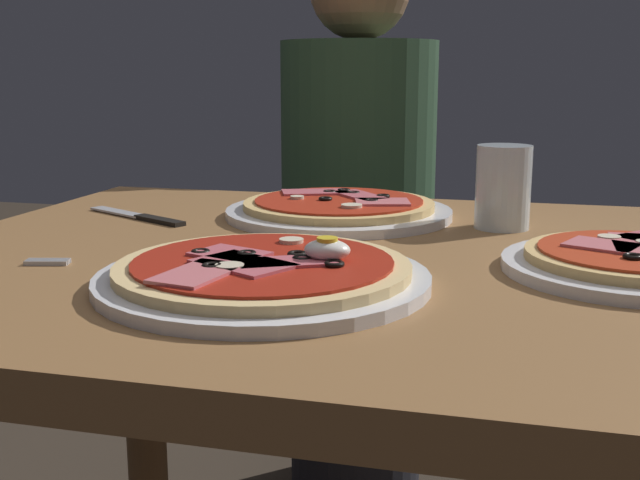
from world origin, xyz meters
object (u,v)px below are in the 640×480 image
object	(u,v)px
pizza_foreground	(263,273)
pizza_across_left	(635,262)
pizza_across_right	(339,209)
dining_table	(382,358)
knife	(142,217)
diner_person	(357,244)
water_glass_near	(503,192)

from	to	relation	value
pizza_foreground	pizza_across_left	distance (m)	0.37
pizza_across_right	dining_table	bearing A→B (deg)	-64.50
dining_table	knife	bearing A→B (deg)	160.17
knife	diner_person	bearing A→B (deg)	75.17
pizza_across_left	pizza_across_right	world-z (taller)	same
diner_person	pizza_across_left	bearing A→B (deg)	119.67
pizza_across_left	knife	distance (m)	0.63
pizza_foreground	water_glass_near	size ratio (longest dim) A/B	2.97
pizza_foreground	knife	bearing A→B (deg)	133.44
dining_table	diner_person	world-z (taller)	diner_person
pizza_across_right	pizza_across_left	bearing A→B (deg)	-32.41
knife	pizza_foreground	bearing A→B (deg)	-46.56
dining_table	pizza_foreground	xyz separation A→B (m)	(-0.09, -0.16, 0.13)
pizza_across_left	pizza_across_right	bearing A→B (deg)	147.59
pizza_foreground	pizza_across_left	xyz separation A→B (m)	(0.35, 0.14, -0.00)
pizza_foreground	pizza_across_right	bearing A→B (deg)	91.92
dining_table	pizza_foreground	size ratio (longest dim) A/B	3.41
dining_table	knife	xyz separation A→B (m)	(-0.36, 0.13, 0.12)
water_glass_near	knife	bearing A→B (deg)	-173.15
pizza_foreground	water_glass_near	world-z (taller)	water_glass_near
water_glass_near	dining_table	bearing A→B (deg)	-122.82
pizza_across_left	pizza_foreground	bearing A→B (deg)	-158.06
pizza_across_right	water_glass_near	world-z (taller)	water_glass_near
pizza_across_left	knife	bearing A→B (deg)	166.66
water_glass_near	pizza_across_left	bearing A→B (deg)	-56.00
pizza_foreground	diner_person	size ratio (longest dim) A/B	0.27
dining_table	knife	distance (m)	0.40
diner_person	dining_table	bearing A→B (deg)	103.85
pizza_across_right	diner_person	distance (m)	0.59
pizza_across_right	knife	world-z (taller)	pizza_across_right
pizza_foreground	pizza_across_right	distance (m)	0.37
pizza_across_left	pizza_across_right	distance (m)	0.42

